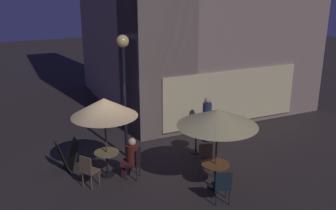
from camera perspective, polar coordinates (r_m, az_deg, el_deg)
The scene contains 14 objects.
ground_plane at distance 12.33m, azimuth -7.59°, elevation -9.18°, with size 60.00×60.00×0.00m, color #2E2725.
street_lamp_near_corner at distance 12.02m, azimuth -6.66°, elevation 5.79°, with size 0.39×0.39×4.05m.
menu_sandwich_board at distance 12.27m, azimuth -14.75°, elevation -7.28°, with size 0.71×0.61×0.93m.
cafe_table_0 at distance 11.62m, azimuth -9.10°, elevation -7.88°, with size 0.74×0.74×0.78m.
cafe_table_1 at distance 10.92m, azimuth 7.08°, elevation -9.58°, with size 0.78×0.78×0.75m.
cafe_table_2 at distance 13.05m, azimuth 4.22°, elevation -4.88°, with size 0.65×0.65×0.78m.
patio_umbrella_0 at distance 11.03m, azimuth -9.51°, elevation -0.39°, with size 1.92×1.92×2.44m.
patio_umbrella_1 at distance 10.30m, azimuth 7.41°, elevation -1.91°, with size 2.20×2.20×2.35m.
cafe_chair_0 at distance 11.05m, azimuth -11.85°, elevation -9.30°, with size 0.57×0.57×1.00m.
cafe_chair_1 at distance 11.35m, azimuth -4.86°, elevation -8.29°, with size 0.55×0.55×0.98m.
cafe_chair_2 at distance 11.67m, azimuth 5.75°, elevation -7.72°, with size 0.52×0.52×0.94m.
cafe_chair_3 at distance 10.20m, azimuth 8.16°, elevation -11.65°, with size 0.55×0.55×0.96m.
patron_seated_0 at distance 11.32m, azimuth -5.55°, elevation -7.53°, with size 0.55×0.53×1.29m.
patron_standing_1 at distance 13.87m, azimuth 5.82°, elevation -2.11°, with size 0.32×0.32×1.68m.
Camera 1 is at (-3.08, -10.55, 5.58)m, focal length 40.83 mm.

